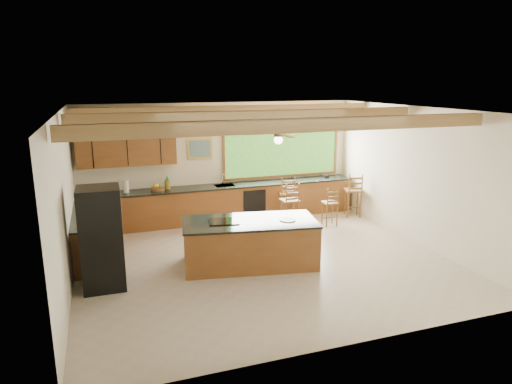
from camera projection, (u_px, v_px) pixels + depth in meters
name	position (u px, v px, depth m)	size (l,w,h in m)	color
ground	(263.00, 260.00, 9.23)	(7.20, 7.20, 0.00)	#BAAD9A
room_shell	(245.00, 147.00, 9.25)	(7.27, 6.54, 3.02)	silver
counter_run	(197.00, 209.00, 11.17)	(7.12, 3.10, 1.26)	brown
island	(250.00, 243.00, 8.92)	(2.75, 1.64, 0.92)	brown
refrigerator	(102.00, 238.00, 7.82)	(0.72, 0.69, 1.80)	black
bar_stool_a	(291.00, 202.00, 11.05)	(0.42, 0.42, 1.15)	brown
bar_stool_b	(288.00, 194.00, 11.75)	(0.49, 0.49, 1.15)	brown
bar_stool_c	(331.00, 204.00, 11.26)	(0.37, 0.37, 0.97)	brown
bar_stool_d	(355.00, 191.00, 11.99)	(0.53, 0.53, 1.19)	brown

